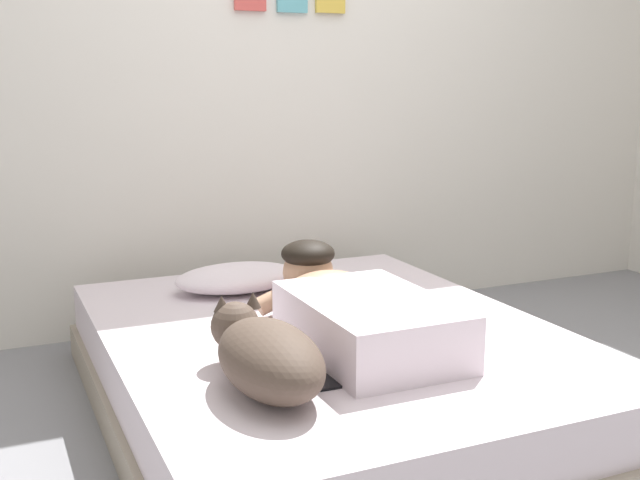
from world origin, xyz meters
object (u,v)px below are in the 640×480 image
(dog, at_px, (265,354))
(cell_phone, at_px, (321,380))
(bed, at_px, (328,370))
(pillow, at_px, (238,278))
(coffee_cup, at_px, (305,287))
(person_lying, at_px, (351,309))

(dog, bearing_deg, cell_phone, -4.28)
(bed, distance_m, dog, 0.64)
(bed, distance_m, cell_phone, 0.53)
(pillow, bearing_deg, coffee_cup, -41.15)
(bed, relative_size, dog, 3.43)
(coffee_cup, bearing_deg, bed, -101.51)
(cell_phone, bearing_deg, pillow, 85.10)
(bed, bearing_deg, dog, -132.14)
(coffee_cup, height_order, cell_phone, coffee_cup)
(bed, xyz_separation_m, pillow, (-0.14, 0.60, 0.21))
(bed, height_order, coffee_cup, coffee_cup)
(pillow, xyz_separation_m, coffee_cup, (0.22, -0.19, -0.02))
(bed, bearing_deg, cell_phone, -116.95)
(person_lying, relative_size, cell_phone, 6.57)
(bed, bearing_deg, coffee_cup, 78.49)
(bed, xyz_separation_m, cell_phone, (-0.23, -0.45, 0.16))
(coffee_cup, relative_size, cell_phone, 0.89)
(person_lying, height_order, coffee_cup, person_lying)
(person_lying, relative_size, coffee_cup, 7.36)
(cell_phone, bearing_deg, coffee_cup, 70.03)
(bed, bearing_deg, person_lying, -83.21)
(person_lying, bearing_deg, pillow, 101.78)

